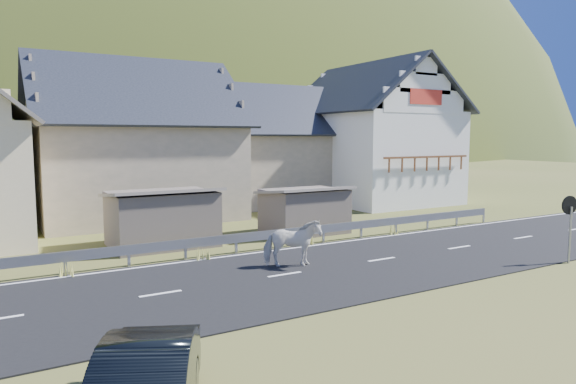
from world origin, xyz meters
TOP-DOWN VIEW (x-y plane):
  - ground at (0.00, 0.00)m, footprint 160.00×160.00m
  - road at (0.00, 0.00)m, footprint 60.00×7.00m
  - lane_markings at (0.00, 0.00)m, footprint 60.00×6.60m
  - guardrail at (-0.00, 3.68)m, footprint 28.10×0.09m
  - shed_left at (-2.00, 6.50)m, footprint 4.30×3.30m
  - shed_right at (4.50, 6.00)m, footprint 3.80×2.90m
  - house_stone_a at (-1.00, 15.00)m, footprint 10.80×9.80m
  - house_stone_b at (9.00, 17.00)m, footprint 9.80×8.80m
  - house_white at (15.00, 14.00)m, footprint 8.80×10.80m
  - mountain at (5.00, 180.00)m, footprint 440.00×280.00m
  - horse at (0.72, 0.74)m, footprint 1.49×2.09m
  - traffic_mirror at (9.39, -3.53)m, footprint 0.65×0.23m

SIDE VIEW (x-z plane):
  - mountain at x=5.00m, z-range -150.00..110.00m
  - ground at x=0.00m, z-range 0.00..0.00m
  - road at x=0.00m, z-range 0.00..0.04m
  - lane_markings at x=0.00m, z-range 0.04..0.05m
  - guardrail at x=0.00m, z-range 0.19..0.94m
  - horse at x=0.72m, z-range 0.04..1.65m
  - shed_right at x=4.50m, z-range -0.10..2.10m
  - shed_left at x=-2.00m, z-range -0.10..2.30m
  - traffic_mirror at x=9.39m, z-range 0.55..2.92m
  - house_stone_b at x=9.00m, z-range 0.19..8.29m
  - house_stone_a at x=-1.00m, z-range 0.18..9.08m
  - house_white at x=15.00m, z-range 0.21..9.91m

